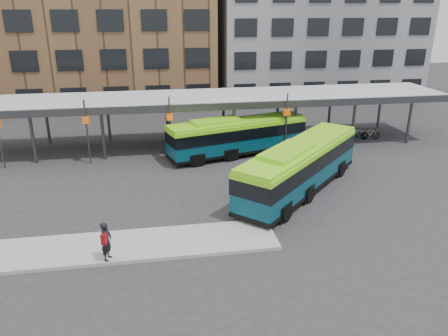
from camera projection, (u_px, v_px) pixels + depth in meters
ground at (234, 211)px, 24.94m from camera, size 120.00×120.00×0.00m
boarding_island at (134, 245)px, 21.28m from camera, size 14.00×3.00×0.18m
canopy at (204, 99)px, 35.43m from camera, size 40.00×6.53×4.80m
building_brick at (94, 5)px, 49.05m from camera, size 26.00×14.00×22.00m
building_grey at (314, 14)px, 53.45m from camera, size 24.00×14.00×20.00m
bus_front at (300, 166)px, 27.04m from camera, size 10.27×10.38×3.32m
bus_rear at (237, 135)px, 33.80m from camera, size 11.25×5.32×3.04m
pedestrian at (106, 241)px, 19.62m from camera, size 0.64×0.78×1.85m
bike_rack at (352, 135)px, 37.90m from camera, size 5.05×1.16×0.99m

